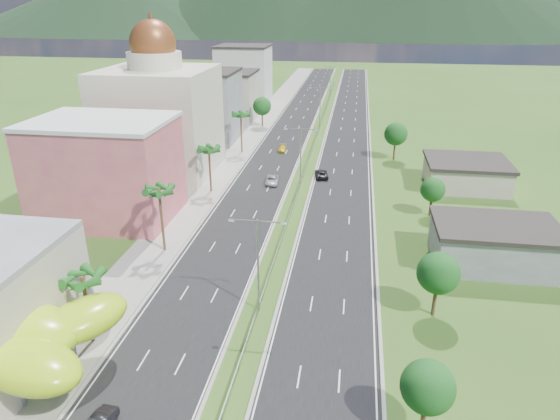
% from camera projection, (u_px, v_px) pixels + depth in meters
% --- Properties ---
extents(ground, '(500.00, 500.00, 0.00)m').
position_uv_depth(ground, '(239.00, 370.00, 46.39)').
color(ground, '#2D5119').
rests_on(ground, ground).
extents(road_left, '(11.00, 260.00, 0.04)m').
position_uv_depth(road_left, '(289.00, 132.00, 129.35)').
color(road_left, black).
rests_on(road_left, ground).
extents(road_right, '(11.00, 260.00, 0.04)m').
position_uv_depth(road_right, '(347.00, 135.00, 127.26)').
color(road_right, black).
rests_on(road_right, ground).
extents(sidewalk_left, '(7.00, 260.00, 0.12)m').
position_uv_depth(sidewalk_left, '(253.00, 131.00, 130.66)').
color(sidewalk_left, gray).
rests_on(sidewalk_left, ground).
extents(median_guardrail, '(0.10, 216.06, 0.76)m').
position_uv_depth(median_guardrail, '(311.00, 150.00, 111.68)').
color(median_guardrail, gray).
rests_on(median_guardrail, ground).
extents(streetlight_median_b, '(6.04, 0.25, 11.00)m').
position_uv_depth(streetlight_median_b, '(258.00, 256.00, 52.86)').
color(streetlight_median_b, gray).
rests_on(streetlight_median_b, ground).
extents(streetlight_median_c, '(6.04, 0.25, 11.00)m').
position_uv_depth(streetlight_median_c, '(301.00, 151.00, 89.27)').
color(streetlight_median_c, gray).
rests_on(streetlight_median_c, ground).
extents(streetlight_median_d, '(6.04, 0.25, 11.00)m').
position_uv_depth(streetlight_median_d, '(320.00, 104.00, 130.24)').
color(streetlight_median_d, gray).
rests_on(streetlight_median_d, ground).
extents(streetlight_median_e, '(6.04, 0.25, 11.00)m').
position_uv_depth(streetlight_median_e, '(330.00, 79.00, 171.20)').
color(streetlight_median_e, gray).
rests_on(streetlight_median_e, ground).
extents(lime_canopy, '(18.00, 15.00, 7.40)m').
position_uv_depth(lime_canopy, '(3.00, 332.00, 43.59)').
color(lime_canopy, '#A5D414').
rests_on(lime_canopy, ground).
extents(pink_shophouse, '(20.00, 15.00, 15.00)m').
position_uv_depth(pink_shophouse, '(106.00, 171.00, 76.50)').
color(pink_shophouse, '#C14F64').
rests_on(pink_shophouse, ground).
extents(domed_building, '(20.00, 20.00, 28.70)m').
position_uv_depth(domed_building, '(160.00, 115.00, 95.93)').
color(domed_building, beige).
rests_on(domed_building, ground).
extents(midrise_grey, '(16.00, 15.00, 16.00)m').
position_uv_depth(midrise_grey, '(203.00, 107.00, 119.86)').
color(midrise_grey, slate).
rests_on(midrise_grey, ground).
extents(midrise_beige, '(16.00, 15.00, 13.00)m').
position_uv_depth(midrise_beige, '(227.00, 97.00, 140.47)').
color(midrise_beige, '#BDAE9B').
rests_on(midrise_beige, ground).
extents(midrise_white, '(16.00, 15.00, 18.00)m').
position_uv_depth(midrise_white, '(244.00, 76.00, 160.43)').
color(midrise_white, silver).
rests_on(midrise_white, ground).
extents(shed_near, '(15.00, 10.00, 5.00)m').
position_uv_depth(shed_near, '(494.00, 246.00, 64.26)').
color(shed_near, slate).
rests_on(shed_near, ground).
extents(shed_far, '(14.00, 12.00, 4.40)m').
position_uv_depth(shed_far, '(466.00, 175.00, 91.41)').
color(shed_far, '#BDAE9B').
rests_on(shed_far, ground).
extents(palm_tree_b, '(3.60, 3.60, 8.10)m').
position_uv_depth(palm_tree_b, '(83.00, 281.00, 47.62)').
color(palm_tree_b, '#47301C').
rests_on(palm_tree_b, ground).
extents(palm_tree_c, '(3.60, 3.60, 9.60)m').
position_uv_depth(palm_tree_c, '(159.00, 193.00, 65.26)').
color(palm_tree_c, '#47301C').
rests_on(palm_tree_c, ground).
extents(palm_tree_d, '(3.60, 3.60, 8.60)m').
position_uv_depth(palm_tree_d, '(209.00, 151.00, 86.57)').
color(palm_tree_d, '#47301C').
rests_on(palm_tree_d, ground).
extents(palm_tree_e, '(3.60, 3.60, 9.40)m').
position_uv_depth(palm_tree_e, '(241.00, 116.00, 109.03)').
color(palm_tree_e, '#47301C').
rests_on(palm_tree_e, ground).
extents(leafy_tree_lfar, '(4.90, 4.90, 8.05)m').
position_uv_depth(leafy_tree_lfar, '(262.00, 106.00, 132.85)').
color(leafy_tree_lfar, '#47301C').
rests_on(leafy_tree_lfar, ground).
extents(leafy_tree_ra, '(4.20, 4.20, 6.90)m').
position_uv_depth(leafy_tree_ra, '(428.00, 387.00, 37.74)').
color(leafy_tree_ra, '#47301C').
rests_on(leafy_tree_ra, ground).
extents(leafy_tree_rb, '(4.55, 4.55, 7.47)m').
position_uv_depth(leafy_tree_rb, '(438.00, 273.00, 52.64)').
color(leafy_tree_rb, '#47301C').
rests_on(leafy_tree_rb, ground).
extents(leafy_tree_rc, '(3.85, 3.85, 6.33)m').
position_uv_depth(leafy_tree_rc, '(433.00, 190.00, 78.03)').
color(leafy_tree_rc, '#47301C').
rests_on(leafy_tree_rc, ground).
extents(leafy_tree_rd, '(4.90, 4.90, 8.05)m').
position_uv_depth(leafy_tree_rd, '(396.00, 134.00, 105.42)').
color(leafy_tree_rd, '#47301C').
rests_on(leafy_tree_rd, ground).
extents(mountain_ridge, '(860.00, 140.00, 90.00)m').
position_uv_depth(mountain_ridge, '(417.00, 38.00, 447.66)').
color(mountain_ridge, black).
rests_on(mountain_ridge, ground).
extents(car_silver_mid_left, '(2.69, 5.06, 1.35)m').
position_uv_depth(car_silver_mid_left, '(272.00, 180.00, 93.06)').
color(car_silver_mid_left, '#A6A9AD').
rests_on(car_silver_mid_left, road_left).
extents(car_yellow_far_left, '(1.84, 4.25, 1.22)m').
position_uv_depth(car_yellow_far_left, '(282.00, 149.00, 113.04)').
color(car_yellow_far_left, gold).
rests_on(car_yellow_far_left, road_left).
extents(car_dark_far_right, '(3.13, 5.36, 1.40)m').
position_uv_depth(car_dark_far_right, '(321.00, 174.00, 96.49)').
color(car_dark_far_right, black).
rests_on(car_dark_far_right, road_right).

